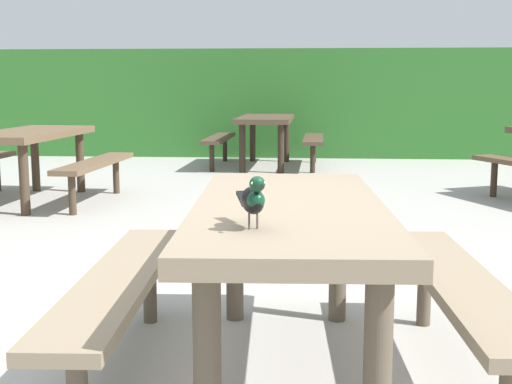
% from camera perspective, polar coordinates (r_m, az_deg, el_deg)
% --- Properties ---
extents(ground_plane, '(60.00, 60.00, 0.00)m').
position_cam_1_polar(ground_plane, '(3.11, -0.58, -14.05)').
color(ground_plane, '#A3A099').
extents(hedge_wall, '(28.00, 1.85, 1.78)m').
position_cam_1_polar(hedge_wall, '(12.18, 3.13, 7.46)').
color(hedge_wall, '#2D6B28').
rests_on(hedge_wall, ground).
extents(picnic_table_foreground, '(1.75, 1.83, 0.74)m').
position_cam_1_polar(picnic_table_foreground, '(2.81, 2.75, -4.60)').
color(picnic_table_foreground, '#84725B').
rests_on(picnic_table_foreground, ground).
extents(bird_grackle, '(0.13, 0.28, 0.18)m').
position_cam_1_polar(bird_grackle, '(2.25, -0.21, -0.57)').
color(bird_grackle, black).
rests_on(bird_grackle, picnic_table_foreground).
extents(picnic_table_mid_left, '(1.76, 1.83, 0.74)m').
position_cam_1_polar(picnic_table_mid_left, '(7.43, -18.33, 3.45)').
color(picnic_table_mid_left, brown).
rests_on(picnic_table_mid_left, ground).
extents(picnic_table_mid_right, '(1.72, 1.82, 0.74)m').
position_cam_1_polar(picnic_table_mid_right, '(10.09, 0.82, 5.26)').
color(picnic_table_mid_right, '#473828').
rests_on(picnic_table_mid_right, ground).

